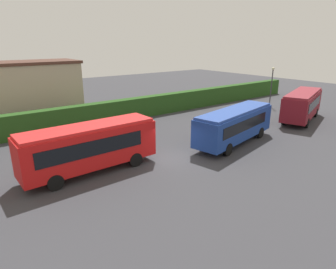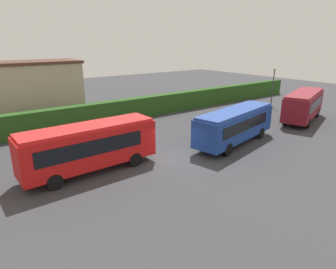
% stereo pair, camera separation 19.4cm
% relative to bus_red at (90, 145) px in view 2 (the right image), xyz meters
% --- Properties ---
extents(ground_plane, '(104.11, 104.11, 0.00)m').
position_rel_bus_red_xyz_m(ground_plane, '(5.59, -1.47, -1.87)').
color(ground_plane, '#38383D').
extents(bus_red, '(9.24, 2.63, 3.26)m').
position_rel_bus_red_xyz_m(bus_red, '(0.00, 0.00, 0.00)').
color(bus_red, red).
rests_on(bus_red, ground_plane).
extents(bus_blue, '(9.62, 4.18, 2.99)m').
position_rel_bus_red_xyz_m(bus_blue, '(12.19, -1.99, -0.13)').
color(bus_blue, navy).
rests_on(bus_blue, ground_plane).
extents(bus_maroon, '(9.17, 5.15, 3.21)m').
position_rel_bus_red_xyz_m(bus_maroon, '(24.06, -1.44, -0.03)').
color(bus_maroon, maroon).
rests_on(bus_maroon, ground_plane).
extents(person_left, '(0.47, 0.29, 1.74)m').
position_rel_bus_red_xyz_m(person_left, '(1.24, 3.18, -0.96)').
color(person_left, silver).
rests_on(person_left, ground_plane).
extents(person_center, '(0.51, 0.42, 1.81)m').
position_rel_bus_red_xyz_m(person_center, '(10.87, 1.07, -0.92)').
color(person_center, '#334C8C').
rests_on(person_center, ground_plane).
extents(person_right, '(0.46, 0.49, 1.88)m').
position_rel_bus_red_xyz_m(person_right, '(19.99, 0.27, -0.87)').
color(person_right, '#334C8C').
rests_on(person_right, ground_plane).
extents(person_far, '(0.46, 0.43, 1.77)m').
position_rel_bus_red_xyz_m(person_far, '(24.91, 1.15, -0.93)').
color(person_far, '#4C6B47').
rests_on(person_far, ground_plane).
extents(hedge_row, '(64.05, 1.22, 2.30)m').
position_rel_bus_red_xyz_m(hedge_row, '(5.59, 10.75, -0.72)').
color(hedge_row, '#254C1A').
rests_on(hedge_row, ground_plane).
extents(depot_building, '(9.77, 5.21, 6.50)m').
position_rel_bus_red_xyz_m(depot_building, '(0.46, 16.00, 1.39)').
color(depot_building, tan).
rests_on(depot_building, ground_plane).
extents(lamppost, '(0.36, 0.36, 5.21)m').
position_rel_bus_red_xyz_m(lamppost, '(27.87, 5.12, 1.41)').
color(lamppost, '#38383D').
rests_on(lamppost, ground_plane).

